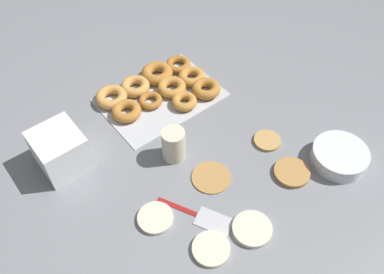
{
  "coord_description": "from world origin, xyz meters",
  "views": [
    {
      "loc": [
        0.46,
        0.52,
        1.01
      ],
      "look_at": [
        -0.05,
        -0.11,
        0.04
      ],
      "focal_mm": 38.0,
      "sensor_mm": 36.0,
      "label": 1
    }
  ],
  "objects_px": {
    "spatula": "(205,218)",
    "pancake_2": "(155,218)",
    "pancake_3": "(267,141)",
    "batter_bowl": "(339,156)",
    "paper_cup": "(174,144)",
    "pancake_0": "(211,177)",
    "pancake_4": "(252,229)",
    "donut_tray": "(160,89)",
    "container_stack": "(60,150)",
    "pancake_5": "(292,173)",
    "pancake_1": "(211,249)"
  },
  "relations": [
    {
      "from": "donut_tray",
      "to": "container_stack",
      "type": "distance_m",
      "value": 0.42
    },
    {
      "from": "pancake_4",
      "to": "batter_bowl",
      "type": "distance_m",
      "value": 0.37
    },
    {
      "from": "pancake_3",
      "to": "container_stack",
      "type": "relative_size",
      "value": 0.6
    },
    {
      "from": "container_stack",
      "to": "paper_cup",
      "type": "bearing_deg",
      "value": 146.71
    },
    {
      "from": "pancake_1",
      "to": "container_stack",
      "type": "xyz_separation_m",
      "value": [
        0.17,
        -0.49,
        0.06
      ]
    },
    {
      "from": "pancake_2",
      "to": "container_stack",
      "type": "height_order",
      "value": "container_stack"
    },
    {
      "from": "pancake_0",
      "to": "donut_tray",
      "type": "height_order",
      "value": "donut_tray"
    },
    {
      "from": "batter_bowl",
      "to": "paper_cup",
      "type": "bearing_deg",
      "value": -41.0
    },
    {
      "from": "batter_bowl",
      "to": "spatula",
      "type": "relative_size",
      "value": 0.78
    },
    {
      "from": "pancake_1",
      "to": "batter_bowl",
      "type": "bearing_deg",
      "value": 177.51
    },
    {
      "from": "pancake_3",
      "to": "pancake_4",
      "type": "relative_size",
      "value": 0.79
    },
    {
      "from": "pancake_2",
      "to": "pancake_4",
      "type": "xyz_separation_m",
      "value": [
        -0.19,
        0.19,
        0.0
      ]
    },
    {
      "from": "donut_tray",
      "to": "paper_cup",
      "type": "bearing_deg",
      "value": 63.31
    },
    {
      "from": "batter_bowl",
      "to": "paper_cup",
      "type": "relative_size",
      "value": 1.54
    },
    {
      "from": "pancake_3",
      "to": "spatula",
      "type": "distance_m",
      "value": 0.34
    },
    {
      "from": "pancake_1",
      "to": "paper_cup",
      "type": "height_order",
      "value": "paper_cup"
    },
    {
      "from": "pancake_2",
      "to": "spatula",
      "type": "xyz_separation_m",
      "value": [
        -0.11,
        0.08,
        -0.0
      ]
    },
    {
      "from": "batter_bowl",
      "to": "paper_cup",
      "type": "xyz_separation_m",
      "value": [
        0.38,
        -0.33,
        0.03
      ]
    },
    {
      "from": "batter_bowl",
      "to": "container_stack",
      "type": "distance_m",
      "value": 0.84
    },
    {
      "from": "spatula",
      "to": "pancake_2",
      "type": "bearing_deg",
      "value": -154.62
    },
    {
      "from": "pancake_3",
      "to": "donut_tray",
      "type": "distance_m",
      "value": 0.42
    },
    {
      "from": "pancake_0",
      "to": "pancake_4",
      "type": "height_order",
      "value": "pancake_4"
    },
    {
      "from": "donut_tray",
      "to": "spatula",
      "type": "xyz_separation_m",
      "value": [
        0.19,
        0.48,
        -0.02
      ]
    },
    {
      "from": "pancake_0",
      "to": "container_stack",
      "type": "bearing_deg",
      "value": -45.31
    },
    {
      "from": "pancake_5",
      "to": "container_stack",
      "type": "relative_size",
      "value": 0.75
    },
    {
      "from": "pancake_2",
      "to": "pancake_5",
      "type": "relative_size",
      "value": 0.93
    },
    {
      "from": "pancake_3",
      "to": "pancake_4",
      "type": "height_order",
      "value": "pancake_4"
    },
    {
      "from": "pancake_4",
      "to": "spatula",
      "type": "xyz_separation_m",
      "value": [
        0.08,
        -0.11,
        -0.0
      ]
    },
    {
      "from": "pancake_5",
      "to": "pancake_3",
      "type": "bearing_deg",
      "value": -103.45
    },
    {
      "from": "pancake_1",
      "to": "pancake_2",
      "type": "xyz_separation_m",
      "value": [
        0.06,
        -0.16,
        -0.0
      ]
    },
    {
      "from": "pancake_3",
      "to": "pancake_5",
      "type": "xyz_separation_m",
      "value": [
        0.03,
        0.13,
        0.0
      ]
    },
    {
      "from": "batter_bowl",
      "to": "pancake_1",
      "type": "bearing_deg",
      "value": -2.49
    },
    {
      "from": "spatula",
      "to": "batter_bowl",
      "type": "bearing_deg",
      "value": 50.21
    },
    {
      "from": "pancake_3",
      "to": "donut_tray",
      "type": "bearing_deg",
      "value": -70.8
    },
    {
      "from": "pancake_1",
      "to": "pancake_2",
      "type": "height_order",
      "value": "same"
    },
    {
      "from": "pancake_2",
      "to": "container_stack",
      "type": "xyz_separation_m",
      "value": [
        0.11,
        -0.33,
        0.06
      ]
    },
    {
      "from": "donut_tray",
      "to": "paper_cup",
      "type": "height_order",
      "value": "paper_cup"
    },
    {
      "from": "pancake_5",
      "to": "container_stack",
      "type": "bearing_deg",
      "value": -41.75
    },
    {
      "from": "pancake_2",
      "to": "donut_tray",
      "type": "relative_size",
      "value": 0.25
    },
    {
      "from": "pancake_2",
      "to": "pancake_4",
      "type": "bearing_deg",
      "value": 134.22
    },
    {
      "from": "container_stack",
      "to": "donut_tray",
      "type": "bearing_deg",
      "value": -170.05
    },
    {
      "from": "pancake_4",
      "to": "batter_bowl",
      "type": "relative_size",
      "value": 0.64
    },
    {
      "from": "pancake_0",
      "to": "pancake_4",
      "type": "relative_size",
      "value": 1.08
    },
    {
      "from": "pancake_0",
      "to": "pancake_2",
      "type": "bearing_deg",
      "value": 2.58
    },
    {
      "from": "pancake_4",
      "to": "container_stack",
      "type": "relative_size",
      "value": 0.76
    },
    {
      "from": "pancake_1",
      "to": "batter_bowl",
      "type": "distance_m",
      "value": 0.49
    },
    {
      "from": "pancake_1",
      "to": "donut_tray",
      "type": "distance_m",
      "value": 0.61
    },
    {
      "from": "pancake_2",
      "to": "pancake_3",
      "type": "height_order",
      "value": "pancake_2"
    },
    {
      "from": "donut_tray",
      "to": "paper_cup",
      "type": "distance_m",
      "value": 0.29
    },
    {
      "from": "batter_bowl",
      "to": "spatula",
      "type": "height_order",
      "value": "batter_bowl"
    }
  ]
}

